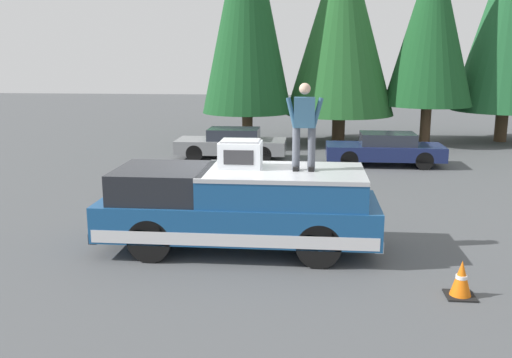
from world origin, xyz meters
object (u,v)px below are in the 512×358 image
Objects in this scene: person_on_truck_bed at (304,124)px; traffic_cone at (461,280)px; parked_car_navy at (385,149)px; pickup_truck at (239,207)px; compressor_unit at (241,154)px; parked_car_grey at (232,144)px.

person_on_truck_bed reaches higher than traffic_cone.
parked_car_navy is 11.38m from traffic_cone.
parked_car_navy is 6.61× the size of traffic_cone.
person_on_truck_bed is at bearing -88.21° from pickup_truck.
compressor_unit is (0.19, -0.01, 1.05)m from pickup_truck.
parked_car_navy reaches higher than traffic_cone.
parked_car_navy is (9.39, -4.06, -0.29)m from pickup_truck.
parked_car_navy is at bearing -97.52° from parked_car_grey.
person_on_truck_bed is 10.66m from parked_car_grey.
person_on_truck_bed is (-0.15, -1.26, 0.62)m from compressor_unit.
pickup_truck is 3.28× the size of person_on_truck_bed.
person_on_truck_bed is 2.73× the size of traffic_cone.
pickup_truck is 6.60× the size of compressor_unit.
person_on_truck_bed is 0.41× the size of parked_car_grey.
pickup_truck is at bearing -171.33° from parked_car_grey.
compressor_unit is 4.73m from traffic_cone.
compressor_unit is 1.41m from person_on_truck_bed.
pickup_truck reaches higher than parked_car_grey.
parked_car_grey is (10.09, 2.82, -1.97)m from person_on_truck_bed.
compressor_unit reaches higher than parked_car_grey.
pickup_truck reaches higher than traffic_cone.
pickup_truck is 1.07m from compressor_unit.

